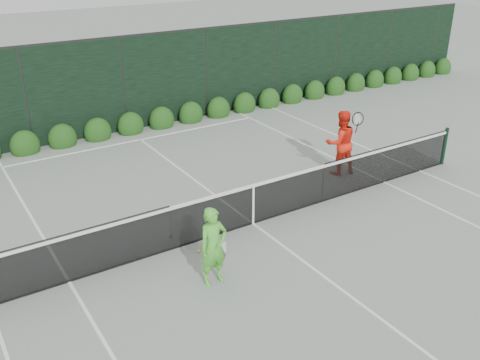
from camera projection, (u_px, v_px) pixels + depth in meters
ground at (253, 224)px, 11.94m from camera, size 80.00×80.00×0.00m
tennis_net at (252, 203)px, 11.71m from camera, size 12.90×0.10×1.07m
player_woman at (213, 247)px, 9.63m from camera, size 0.64×0.39×1.53m
player_man at (341, 143)px, 14.13m from camera, size 0.99×0.85×1.75m
court_lines at (253, 224)px, 11.94m from camera, size 11.03×23.83×0.01m
windscreen_fence at (341, 212)px, 9.23m from camera, size 32.00×21.07×3.06m
hedge_row at (131, 126)px, 17.32m from camera, size 31.66×0.65×0.94m
tennis_balls at (192, 239)px, 11.27m from camera, size 0.86×0.93×0.07m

